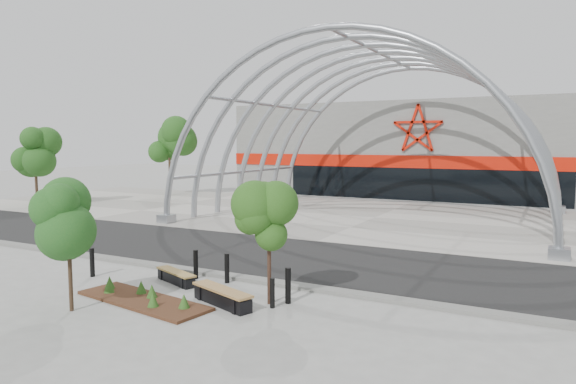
% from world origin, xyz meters
% --- Properties ---
extents(ground, '(140.00, 140.00, 0.00)m').
position_xyz_m(ground, '(0.00, 0.00, 0.00)').
color(ground, gray).
rests_on(ground, ground).
extents(road, '(140.00, 7.00, 0.02)m').
position_xyz_m(road, '(0.00, 3.50, 0.01)').
color(road, black).
rests_on(road, ground).
extents(forecourt, '(60.00, 17.00, 0.04)m').
position_xyz_m(forecourt, '(0.00, 15.50, 0.02)').
color(forecourt, gray).
rests_on(forecourt, ground).
extents(kerb, '(60.00, 0.50, 0.12)m').
position_xyz_m(kerb, '(0.00, -0.25, 0.06)').
color(kerb, slate).
rests_on(kerb, ground).
extents(arena_building, '(34.00, 15.24, 8.00)m').
position_xyz_m(arena_building, '(0.00, 33.45, 3.99)').
color(arena_building, slate).
rests_on(arena_building, ground).
extents(vault_canopy, '(20.80, 15.80, 20.36)m').
position_xyz_m(vault_canopy, '(0.00, 15.50, 0.02)').
color(vault_canopy, '#9DA2A9').
rests_on(vault_canopy, ground).
extents(planting_bed, '(4.68, 2.07, 0.48)m').
position_xyz_m(planting_bed, '(-0.82, -3.63, 0.11)').
color(planting_bed, '#381D14').
rests_on(planting_bed, ground).
extents(street_tree_0, '(1.53, 1.53, 3.50)m').
position_xyz_m(street_tree_0, '(-1.95, -5.17, 2.51)').
color(street_tree_0, black).
rests_on(street_tree_0, ground).
extents(street_tree_1, '(1.40, 1.40, 3.32)m').
position_xyz_m(street_tree_1, '(2.58, -2.09, 2.38)').
color(street_tree_1, black).
rests_on(street_tree_1, ground).
extents(bench_0, '(1.95, 1.08, 0.40)m').
position_xyz_m(bench_0, '(-1.24, -1.62, 0.20)').
color(bench_0, black).
rests_on(bench_0, ground).
extents(bench_1, '(2.35, 1.26, 0.49)m').
position_xyz_m(bench_1, '(1.45, -2.83, 0.24)').
color(bench_1, black).
rests_on(bench_1, ground).
extents(bollard_0, '(0.16, 0.16, 1.00)m').
position_xyz_m(bollard_0, '(-4.34, -2.33, 0.50)').
color(bollard_0, black).
rests_on(bollard_0, ground).
extents(bollard_1, '(0.16, 0.16, 1.00)m').
position_xyz_m(bollard_1, '(-1.00, -0.88, 0.50)').
color(bollard_1, black).
rests_on(bollard_1, ground).
extents(bollard_2, '(0.16, 0.16, 0.99)m').
position_xyz_m(bollard_2, '(0.25, -0.83, 0.49)').
color(bollard_2, black).
rests_on(bollard_2, ground).
extents(bollard_3, '(0.17, 0.17, 1.05)m').
position_xyz_m(bollard_3, '(3.04, -1.80, 0.53)').
color(bollard_3, black).
rests_on(bollard_3, ground).
extents(bollard_4, '(0.14, 0.14, 0.86)m').
position_xyz_m(bollard_4, '(2.85, -2.37, 0.43)').
color(bollard_4, black).
rests_on(bollard_4, ground).
extents(bg_tree_0, '(3.00, 3.00, 6.45)m').
position_xyz_m(bg_tree_0, '(-20.00, 20.00, 4.64)').
color(bg_tree_0, black).
rests_on(bg_tree_0, ground).
extents(bg_tree_2, '(2.55, 2.55, 5.38)m').
position_xyz_m(bg_tree_2, '(-24.00, 10.00, 3.86)').
color(bg_tree_2, black).
rests_on(bg_tree_2, ground).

